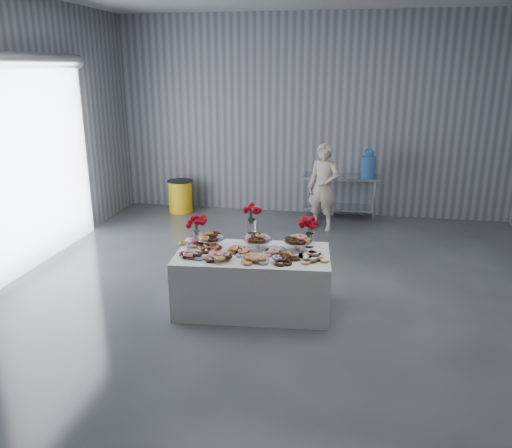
{
  "coord_description": "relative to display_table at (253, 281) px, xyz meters",
  "views": [
    {
      "loc": [
        0.76,
        -5.79,
        2.95
      ],
      "look_at": [
        -0.36,
        0.24,
        1.02
      ],
      "focal_mm": 35.0,
      "sensor_mm": 36.0,
      "label": 1
    }
  ],
  "objects": [
    {
      "name": "bouquet_center",
      "position": [
        -0.08,
        0.34,
        0.75
      ],
      "size": [
        0.26,
        0.26,
        0.57
      ],
      "color": "silver",
      "rests_on": "display_table"
    },
    {
      "name": "cake_stand_left",
      "position": [
        -0.56,
        0.1,
        0.52
      ],
      "size": [
        0.36,
        0.36,
        0.17
      ],
      "color": "silver",
      "rests_on": "display_table"
    },
    {
      "name": "water_jug",
      "position": [
        1.5,
        4.2,
        0.77
      ],
      "size": [
        0.28,
        0.28,
        0.55
      ],
      "color": "#3A76C7",
      "rests_on": "prep_table"
    },
    {
      "name": "drink_bottles",
      "position": [
        0.68,
        4.1,
        0.66
      ],
      "size": [
        0.54,
        0.08,
        0.27
      ],
      "primitive_type": null,
      "color": "#268C33",
      "rests_on": "prep_table"
    },
    {
      "name": "prep_table",
      "position": [
        1.0,
        4.2,
        0.24
      ],
      "size": [
        1.5,
        0.6,
        0.9
      ],
      "color": "silver",
      "rests_on": "ground"
    },
    {
      "name": "danish_pile",
      "position": [
        0.76,
        -0.09,
        0.43
      ],
      "size": [
        0.48,
        0.48,
        0.11
      ],
      "primitive_type": null,
      "color": "white",
      "rests_on": "display_table"
    },
    {
      "name": "cake_stand_mid",
      "position": [
        0.04,
        0.15,
        0.52
      ],
      "size": [
        0.36,
        0.36,
        0.17
      ],
      "color": "silver",
      "rests_on": "display_table"
    },
    {
      "name": "ground",
      "position": [
        0.34,
        0.1,
        -0.38
      ],
      "size": [
        9.0,
        9.0,
        0.0
      ],
      "primitive_type": "plane",
      "color": "#35373C",
      "rests_on": "ground"
    },
    {
      "name": "trash_barrel",
      "position": [
        -2.36,
        4.13,
        -0.03
      ],
      "size": [
        0.53,
        0.53,
        0.68
      ],
      "rotation": [
        0.0,
        0.0,
        0.1
      ],
      "color": "yellow",
      "rests_on": "ground"
    },
    {
      "name": "cake_stand_right",
      "position": [
        0.54,
        0.2,
        0.52
      ],
      "size": [
        0.36,
        0.36,
        0.17
      ],
      "color": "silver",
      "rests_on": "display_table"
    },
    {
      "name": "donut_mounds",
      "position": [
        0.0,
        -0.05,
        0.42
      ],
      "size": [
        1.87,
        0.95,
        0.09
      ],
      "primitive_type": null,
      "rotation": [
        0.0,
        0.0,
        0.08
      ],
      "color": "#C18A46",
      "rests_on": "display_table"
    },
    {
      "name": "person",
      "position": [
        0.68,
        3.46,
        0.44
      ],
      "size": [
        0.69,
        0.55,
        1.63
      ],
      "primitive_type": "imported",
      "rotation": [
        0.0,
        0.0,
        -0.31
      ],
      "color": "#CC8C93",
      "rests_on": "ground"
    },
    {
      "name": "bouquet_left",
      "position": [
        -0.77,
        0.19,
        0.67
      ],
      "size": [
        0.26,
        0.26,
        0.42
      ],
      "color": "white",
      "rests_on": "display_table"
    },
    {
      "name": "bouquet_right",
      "position": [
        0.67,
        0.36,
        0.67
      ],
      "size": [
        0.26,
        0.26,
        0.42
      ],
      "color": "white",
      "rests_on": "display_table"
    },
    {
      "name": "room_walls",
      "position": [
        0.06,
        0.17,
        2.26
      ],
      "size": [
        8.04,
        9.04,
        4.02
      ],
      "color": "gray",
      "rests_on": "ground"
    },
    {
      "name": "display_table",
      "position": [
        0.0,
        0.0,
        0.0
      ],
      "size": [
        1.98,
        1.16,
        0.75
      ],
      "primitive_type": "cube",
      "rotation": [
        0.0,
        0.0,
        0.08
      ],
      "color": "silver",
      "rests_on": "ground"
    }
  ]
}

